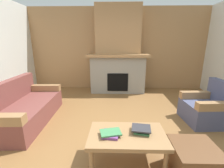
# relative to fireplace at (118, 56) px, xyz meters

# --- Properties ---
(ground) EXTENTS (9.00, 9.00, 0.00)m
(ground) POSITION_rel_fireplace_xyz_m (0.00, -2.62, -1.16)
(ground) COLOR brown
(wall_back_wood_panel) EXTENTS (6.00, 0.12, 2.70)m
(wall_back_wood_panel) POSITION_rel_fireplace_xyz_m (0.00, 0.38, 0.19)
(wall_back_wood_panel) COLOR #A87A4C
(wall_back_wood_panel) RESTS_ON ground
(fireplace) EXTENTS (1.90, 0.82, 2.70)m
(fireplace) POSITION_rel_fireplace_xyz_m (0.00, 0.00, 0.00)
(fireplace) COLOR gray
(fireplace) RESTS_ON ground
(couch) EXTENTS (0.91, 1.83, 0.85)m
(couch) POSITION_rel_fireplace_xyz_m (-1.91, -2.18, -0.88)
(couch) COLOR brown
(couch) RESTS_ON ground
(armchair) EXTENTS (0.80, 0.80, 0.85)m
(armchair) POSITION_rel_fireplace_xyz_m (1.79, -2.09, -0.87)
(armchair) COLOR #474C6B
(armchair) RESTS_ON ground
(coffee_table) EXTENTS (1.00, 0.60, 0.43)m
(coffee_table) POSITION_rel_fireplace_xyz_m (0.10, -3.23, -0.79)
(coffee_table) COLOR #997047
(coffee_table) RESTS_ON ground
(ottoman) EXTENTS (0.52, 0.52, 0.40)m
(ottoman) POSITION_rel_fireplace_xyz_m (0.88, -3.43, -0.96)
(ottoman) COLOR brown
(ottoman) RESTS_ON ground
(book_stack_near_edge) EXTENTS (0.29, 0.23, 0.05)m
(book_stack_near_edge) POSITION_rel_fireplace_xyz_m (-0.12, -3.27, -0.71)
(book_stack_near_edge) COLOR #7A3D84
(book_stack_near_edge) RESTS_ON coffee_table
(book_stack_center) EXTENTS (0.27, 0.25, 0.07)m
(book_stack_center) POSITION_rel_fireplace_xyz_m (0.28, -3.18, -0.70)
(book_stack_center) COLOR #3D7F4C
(book_stack_center) RESTS_ON coffee_table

